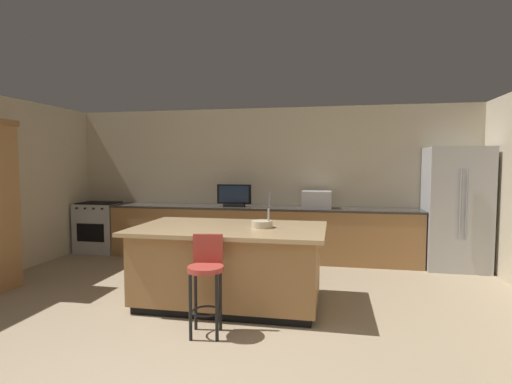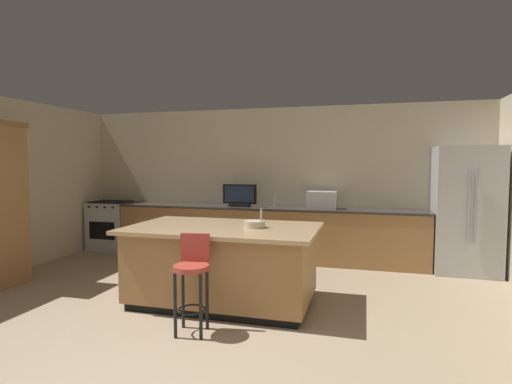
{
  "view_description": "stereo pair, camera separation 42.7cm",
  "coord_description": "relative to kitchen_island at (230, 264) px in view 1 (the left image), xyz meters",
  "views": [
    {
      "loc": [
        1.17,
        -2.24,
        1.63
      ],
      "look_at": [
        0.09,
        3.25,
        1.24
      ],
      "focal_mm": 28.04,
      "sensor_mm": 36.0,
      "label": 1
    },
    {
      "loc": [
        1.58,
        -2.14,
        1.63
      ],
      "look_at": [
        0.09,
        3.25,
        1.24
      ],
      "focal_mm": 28.04,
      "sensor_mm": 36.0,
      "label": 2
    }
  ],
  "objects": [
    {
      "name": "microwave",
      "position": [
        0.9,
        2.23,
        0.58
      ],
      "size": [
        0.48,
        0.36,
        0.28
      ],
      "primitive_type": "cube",
      "color": "#B7BABF",
      "rests_on": "counter_back"
    },
    {
      "name": "bar_stool_center",
      "position": [
        -0.01,
        -0.85,
        0.1
      ],
      "size": [
        0.34,
        0.36,
        0.95
      ],
      "rotation": [
        0.0,
        0.0,
        0.15
      ],
      "color": "#B23D33",
      "rests_on": "ground_plane"
    },
    {
      "name": "refrigerator",
      "position": [
        3.03,
        2.18,
        0.48
      ],
      "size": [
        0.9,
        0.73,
        1.89
      ],
      "color": "#B7BABF",
      "rests_on": "ground_plane"
    },
    {
      "name": "counter_back",
      "position": [
        -0.06,
        2.23,
        -0.01
      ],
      "size": [
        5.27,
        0.62,
        0.9
      ],
      "color": "#9E7042",
      "rests_on": "ground_plane"
    },
    {
      "name": "kitchen_island",
      "position": [
        0.0,
        0.0,
        0.0
      ],
      "size": [
        2.19,
        1.32,
        0.91
      ],
      "color": "black",
      "rests_on": "ground_plane"
    },
    {
      "name": "tv_monitor",
      "position": [
        -0.49,
        2.17,
        0.61
      ],
      "size": [
        0.59,
        0.16,
        0.38
      ],
      "color": "black",
      "rests_on": "counter_back"
    },
    {
      "name": "sink_faucet_back",
      "position": [
        0.1,
        2.33,
        0.56
      ],
      "size": [
        0.02,
        0.02,
        0.24
      ],
      "primitive_type": "cylinder",
      "color": "#B2B2B7",
      "rests_on": "counter_back"
    },
    {
      "name": "fruit_bowl",
      "position": [
        0.38,
        0.01,
        0.48
      ],
      "size": [
        0.24,
        0.24,
        0.08
      ],
      "primitive_type": "cylinder",
      "color": "beige",
      "rests_on": "kitchen_island"
    },
    {
      "name": "range_oven",
      "position": [
        -3.08,
        2.22,
        -0.0
      ],
      "size": [
        0.76,
        0.63,
        0.92
      ],
      "color": "#B7BABF",
      "rests_on": "ground_plane"
    },
    {
      "name": "sink_faucet_island",
      "position": [
        0.46,
        0.0,
        0.55
      ],
      "size": [
        0.02,
        0.02,
        0.22
      ],
      "primitive_type": "cylinder",
      "color": "#B2B2B7",
      "rests_on": "kitchen_island"
    },
    {
      "name": "wall_back",
      "position": [
        0.01,
        2.61,
        0.84
      ],
      "size": [
        7.56,
        0.12,
        2.61
      ],
      "primitive_type": "cube",
      "color": "beige",
      "rests_on": "ground_plane"
    }
  ]
}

